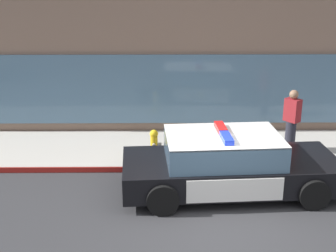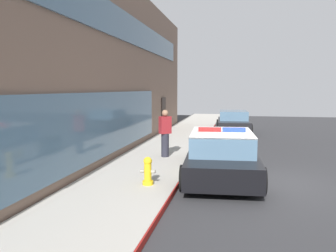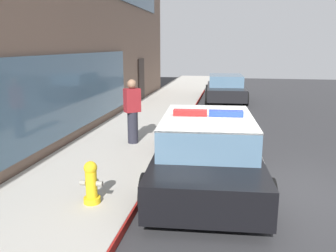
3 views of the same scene
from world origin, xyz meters
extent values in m
plane|color=#303033|center=(0.00, 0.00, 0.00)|extent=(48.00, 48.00, 0.00)
cube|color=#B2ADA3|center=(0.00, 3.49, 0.07)|extent=(48.00, 2.73, 0.15)
cube|color=maroon|center=(0.00, 2.11, 0.08)|extent=(28.80, 0.04, 0.14)
cube|color=#7A6051|center=(2.61, 9.20, 3.45)|extent=(24.81, 8.60, 6.89)
cube|color=slate|center=(-0.37, 4.87, 1.45)|extent=(14.89, 0.08, 2.10)
cube|color=black|center=(0.47, 1.05, 0.50)|extent=(4.99, 2.23, 0.60)
cube|color=silver|center=(2.03, 1.15, 0.67)|extent=(1.78, 1.98, 0.05)
cube|color=silver|center=(-1.23, 0.94, 0.67)|extent=(1.48, 1.96, 0.05)
cube|color=silver|center=(0.31, 2.02, 0.50)|extent=(2.05, 0.16, 0.51)
cube|color=silver|center=(0.43, 0.08, 0.50)|extent=(2.05, 0.16, 0.51)
cube|color=yellow|center=(0.31, 2.03, 0.50)|extent=(0.22, 0.03, 0.26)
cube|color=slate|center=(0.27, 1.04, 1.07)|extent=(2.64, 1.89, 0.60)
cube|color=silver|center=(0.27, 1.04, 1.36)|extent=(2.64, 1.89, 0.04)
cube|color=red|center=(0.25, 1.38, 1.44)|extent=(0.24, 0.66, 0.11)
cube|color=blue|center=(0.30, 0.70, 1.44)|extent=(0.24, 0.66, 0.11)
cylinder|color=black|center=(2.01, 2.11, 0.34)|extent=(0.69, 0.26, 0.68)
cylinder|color=black|center=(2.14, 0.20, 0.34)|extent=(0.69, 0.26, 0.68)
cylinder|color=black|center=(-1.20, 1.91, 0.34)|extent=(0.69, 0.26, 0.68)
cylinder|color=black|center=(-1.08, -0.01, 0.34)|extent=(0.69, 0.26, 0.68)
cylinder|color=gold|center=(-1.31, 2.84, 0.20)|extent=(0.28, 0.28, 0.10)
cylinder|color=gold|center=(-1.31, 2.84, 0.47)|extent=(0.19, 0.19, 0.45)
sphere|color=gold|center=(-1.31, 2.84, 0.77)|extent=(0.22, 0.22, 0.22)
cylinder|color=gray|center=(-1.31, 2.84, 0.84)|extent=(0.06, 0.06, 0.05)
cylinder|color=gray|center=(-1.31, 2.69, 0.50)|extent=(0.09, 0.10, 0.09)
cylinder|color=gray|center=(-1.31, 2.98, 0.50)|extent=(0.09, 0.10, 0.09)
cylinder|color=gray|center=(-1.16, 2.84, 0.46)|extent=(0.10, 0.12, 0.12)
cylinder|color=#23232D|center=(2.39, 3.16, 0.57)|extent=(0.28, 0.28, 0.85)
cube|color=maroon|center=(2.39, 3.16, 1.31)|extent=(0.45, 0.47, 0.62)
sphere|color=#8C664C|center=(2.39, 3.16, 1.74)|extent=(0.24, 0.24, 0.24)
camera|label=1|loc=(-1.06, -8.51, 4.86)|focal=49.15mm
camera|label=2|loc=(-9.74, 0.61, 2.62)|focal=36.98mm
camera|label=3|loc=(-6.41, 0.65, 2.72)|focal=37.32mm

